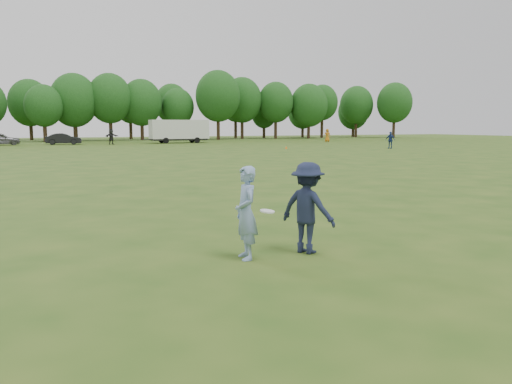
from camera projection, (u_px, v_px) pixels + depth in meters
ground at (239, 258)px, 9.31m from camera, size 200.00×200.00×0.00m
thrower at (246, 213)px, 9.17m from camera, size 0.48×0.67×1.73m
defender at (308, 208)px, 9.63m from camera, size 1.13×1.32×1.77m
player_far_b at (390, 140)px, 52.99m from camera, size 0.92×1.13×1.80m
player_far_c at (327, 135)px, 74.00m from camera, size 1.11×0.92×1.95m
player_far_d at (111, 137)px, 63.79m from camera, size 1.95×1.34×2.02m
car_e at (0, 139)px, 61.41m from camera, size 4.81×2.43×1.57m
car_f at (64, 139)px, 63.65m from camera, size 4.52×2.06×1.44m
field_cone at (286, 147)px, 52.32m from camera, size 0.28×0.28×0.30m
disc_in_play at (267, 211)px, 8.99m from camera, size 0.30×0.30×0.07m
cargo_trailer at (179, 130)px, 69.36m from camera, size 9.00×2.75×3.20m
treeline at (73, 101)px, 79.19m from camera, size 130.35×18.39×11.74m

